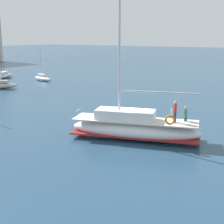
{
  "coord_description": "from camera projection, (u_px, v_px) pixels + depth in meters",
  "views": [
    {
      "loc": [
        -21.21,
        -11.69,
        7.46
      ],
      "look_at": [
        -1.23,
        1.33,
        1.8
      ],
      "focal_mm": 51.47,
      "sensor_mm": 36.0,
      "label": 1
    }
  ],
  "objects": [
    {
      "name": "ground_plane",
      "position": [
        135.0,
        133.0,
        25.23
      ],
      "size": [
        400.0,
        400.0,
        0.0
      ],
      "primitive_type": "plane",
      "color": "navy"
    },
    {
      "name": "moored_catamaran",
      "position": [
        4.0,
        75.0,
        58.11
      ],
      "size": [
        5.13,
        3.04,
        8.12
      ],
      "color": "white",
      "rests_on": "ground"
    },
    {
      "name": "main_sailboat",
      "position": [
        134.0,
        127.0,
        23.67
      ],
      "size": [
        5.21,
        9.87,
        12.87
      ],
      "color": "white",
      "rests_on": "ground"
    },
    {
      "name": "moored_sloop_far",
      "position": [
        42.0,
        78.0,
        54.77
      ],
      "size": [
        2.09,
        4.7,
        5.85
      ],
      "color": "white",
      "rests_on": "ground"
    }
  ]
}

